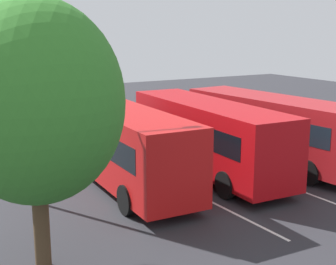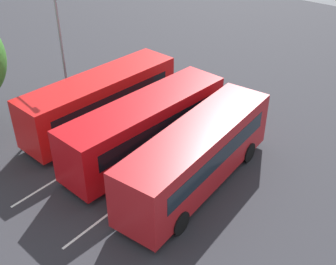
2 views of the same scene
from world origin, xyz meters
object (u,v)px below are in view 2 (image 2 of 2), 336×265
pedestrian (208,89)px  bus_far_left (198,154)px  bus_center_right (101,99)px  bus_center_left (147,126)px  street_lamp (61,32)px

pedestrian → bus_far_left: bearing=28.3°
bus_center_right → pedestrian: 7.19m
bus_far_left → bus_center_right: size_ratio=1.01×
bus_center_left → bus_center_right: same height
bus_center_right → street_lamp: size_ratio=1.22×
bus_center_left → street_lamp: (1.14, 8.14, 2.97)m
bus_center_left → street_lamp: street_lamp is taller
pedestrian → bus_center_right: bearing=-29.5°
bus_far_left → bus_center_right: (0.70, 7.65, 0.00)m
bus_far_left → street_lamp: street_lamp is taller
bus_center_right → street_lamp: bearing=81.8°
bus_far_left → pedestrian: bus_far_left is taller
bus_center_right → pedestrian: bus_center_right is taller
bus_far_left → pedestrian: 8.58m
bus_far_left → street_lamp: (1.42, 11.76, 2.97)m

